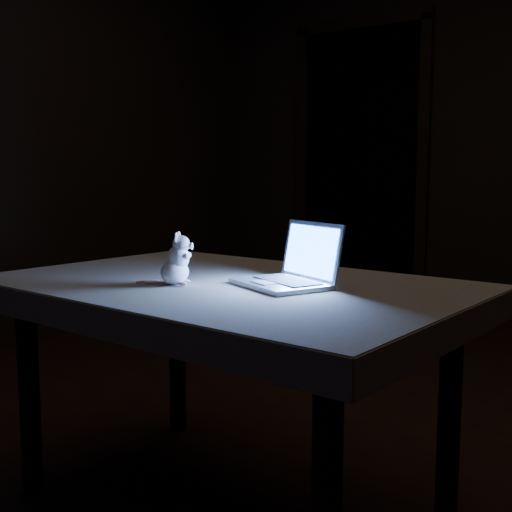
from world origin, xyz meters
The scene contains 6 objects.
floor centered at (0.00, 0.00, 0.00)m, with size 5.00×5.00×0.00m, color black.
doorway centered at (-1.10, 2.50, 1.06)m, with size 1.06×0.36×2.13m, color black, non-canonical shape.
table centered at (-0.14, -0.53, 0.34)m, with size 1.26×0.81×0.68m, color black, non-canonical shape.
tablecloth centered at (-0.16, -0.58, 0.64)m, with size 1.34×0.89×0.08m, color #B9AC96, non-canonical shape.
laptop centered at (0.02, -0.52, 0.77)m, with size 0.26×0.22×0.17m, color #A9A9AE, non-canonical shape.
plush_mouse centered at (-0.23, -0.66, 0.76)m, with size 0.11×0.11×0.15m, color white, non-canonical shape.
Camera 1 is at (0.92, -2.00, 0.98)m, focal length 45.00 mm.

